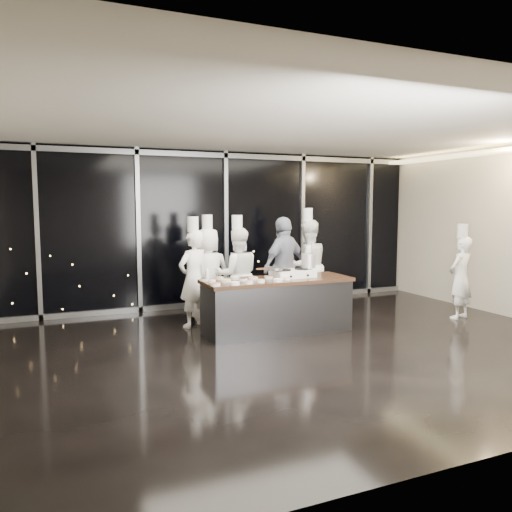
# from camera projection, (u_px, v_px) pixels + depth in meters

# --- Properties ---
(ground) EXTENTS (9.00, 9.00, 0.00)m
(ground) POSITION_uv_depth(u_px,v_px,m) (303.00, 346.00, 7.43)
(ground) COLOR black
(ground) RESTS_ON ground
(room_shell) EXTENTS (9.02, 7.02, 3.21)m
(room_shell) POSITION_uv_depth(u_px,v_px,m) (315.00, 195.00, 7.26)
(room_shell) COLOR #BDB5A1
(room_shell) RESTS_ON ground
(window_wall) EXTENTS (8.90, 0.11, 3.20)m
(window_wall) POSITION_uv_depth(u_px,v_px,m) (225.00, 229.00, 10.40)
(window_wall) COLOR black
(window_wall) RESTS_ON ground
(demo_counter) EXTENTS (2.46, 0.86, 0.90)m
(demo_counter) POSITION_uv_depth(u_px,v_px,m) (277.00, 305.00, 8.21)
(demo_counter) COLOR #3A3A3F
(demo_counter) RESTS_ON ground
(stove) EXTENTS (0.70, 0.46, 0.14)m
(stove) POSITION_uv_depth(u_px,v_px,m) (293.00, 273.00, 8.30)
(stove) COLOR white
(stove) RESTS_ON demo_counter
(frying_pan) EXTENTS (0.47, 0.28, 0.04)m
(frying_pan) POSITION_uv_depth(u_px,v_px,m) (275.00, 269.00, 8.14)
(frying_pan) COLOR gray
(frying_pan) RESTS_ON stove
(stock_pot) EXTENTS (0.25, 0.25, 0.24)m
(stock_pot) POSITION_uv_depth(u_px,v_px,m) (308.00, 261.00, 8.43)
(stock_pot) COLOR silver
(stock_pot) RESTS_ON stove
(prep_bowls) EXTENTS (1.38, 0.72, 0.05)m
(prep_bowls) POSITION_uv_depth(u_px,v_px,m) (241.00, 280.00, 7.82)
(prep_bowls) COLOR white
(prep_bowls) RESTS_ON demo_counter
(squeeze_bottle) EXTENTS (0.06, 0.06, 0.22)m
(squeeze_bottle) POSITION_uv_depth(u_px,v_px,m) (207.00, 274.00, 7.88)
(squeeze_bottle) COLOR white
(squeeze_bottle) RESTS_ON demo_counter
(chef_far_left) EXTENTS (0.72, 0.62, 1.90)m
(chef_far_left) POSITION_uv_depth(u_px,v_px,m) (194.00, 278.00, 8.55)
(chef_far_left) COLOR white
(chef_far_left) RESTS_ON ground
(chef_left) EXTENTS (0.87, 0.61, 1.92)m
(chef_left) POSITION_uv_depth(u_px,v_px,m) (208.00, 274.00, 9.01)
(chef_left) COLOR white
(chef_left) RESTS_ON ground
(chef_center) EXTENTS (0.92, 0.77, 1.92)m
(chef_center) POSITION_uv_depth(u_px,v_px,m) (237.00, 274.00, 8.96)
(chef_center) COLOR white
(chef_center) RESTS_ON ground
(guest) EXTENTS (1.19, 0.87, 1.88)m
(guest) POSITION_uv_depth(u_px,v_px,m) (284.00, 267.00, 9.35)
(guest) COLOR #141C38
(guest) RESTS_ON ground
(chef_right) EXTENTS (0.92, 0.74, 2.03)m
(chef_right) POSITION_uv_depth(u_px,v_px,m) (307.00, 265.00, 9.79)
(chef_right) COLOR white
(chef_right) RESTS_ON ground
(chef_side) EXTENTS (0.64, 0.51, 1.75)m
(chef_side) POSITION_uv_depth(u_px,v_px,m) (460.00, 276.00, 9.19)
(chef_side) COLOR white
(chef_side) RESTS_ON ground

